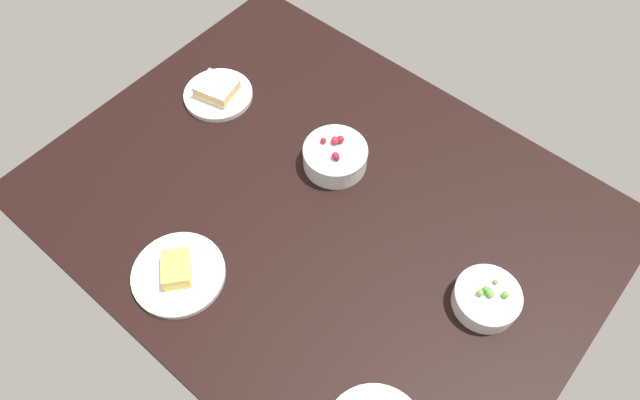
{
  "coord_description": "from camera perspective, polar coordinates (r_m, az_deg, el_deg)",
  "views": [
    {
      "loc": [
        -45.58,
        53.84,
        115.35
      ],
      "look_at": [
        0.0,
        0.0,
        6.0
      ],
      "focal_mm": 33.15,
      "sensor_mm": 36.0,
      "label": 1
    }
  ],
  "objects": [
    {
      "name": "dining_table",
      "position": [
        1.34,
        0.0,
        -0.93
      ],
      "size": [
        121.73,
        93.5,
        4.0
      ],
      "primitive_type": "cube",
      "color": "black",
      "rests_on": "ground"
    },
    {
      "name": "bowl_berries",
      "position": [
        1.36,
        1.47,
        4.27
      ],
      "size": [
        14.98,
        14.98,
        7.09
      ],
      "color": "silver",
      "rests_on": "dining_table"
    },
    {
      "name": "plate_sandwich",
      "position": [
        1.53,
        -9.84,
        10.18
      ],
      "size": [
        17.28,
        17.28,
        4.53
      ],
      "color": "silver",
      "rests_on": "dining_table"
    },
    {
      "name": "plate_cheese",
      "position": [
        1.26,
        -13.55,
        -6.86
      ],
      "size": [
        19.37,
        19.37,
        5.0
      ],
      "color": "silver",
      "rests_on": "dining_table"
    },
    {
      "name": "bowl_peas",
      "position": [
        1.23,
        15.78,
        -9.12
      ],
      "size": [
        13.43,
        13.43,
        5.85
      ],
      "color": "silver",
      "rests_on": "dining_table"
    }
  ]
}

